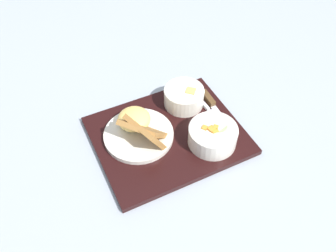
{
  "coord_description": "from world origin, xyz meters",
  "views": [
    {
      "loc": [
        0.25,
        0.55,
        0.73
      ],
      "look_at": [
        0.0,
        0.0,
        0.04
      ],
      "focal_mm": 38.0,
      "sensor_mm": 36.0,
      "label": 1
    }
  ],
  "objects_px": {
    "plate_main": "(139,129)",
    "knife": "(212,104)",
    "bowl_soup": "(184,96)",
    "spoon": "(207,108)",
    "bowl_salad": "(213,135)"
  },
  "relations": [
    {
      "from": "bowl_salad",
      "to": "plate_main",
      "type": "xyz_separation_m",
      "value": [
        0.16,
        -0.1,
        -0.01
      ]
    },
    {
      "from": "knife",
      "to": "spoon",
      "type": "bearing_deg",
      "value": -68.95
    },
    {
      "from": "bowl_salad",
      "to": "plate_main",
      "type": "height_order",
      "value": "plate_main"
    },
    {
      "from": "plate_main",
      "to": "knife",
      "type": "relative_size",
      "value": 1.0
    },
    {
      "from": "bowl_soup",
      "to": "spoon",
      "type": "distance_m",
      "value": 0.07
    },
    {
      "from": "knife",
      "to": "bowl_soup",
      "type": "bearing_deg",
      "value": -119.76
    },
    {
      "from": "bowl_soup",
      "to": "spoon",
      "type": "relative_size",
      "value": 0.69
    },
    {
      "from": "bowl_soup",
      "to": "knife",
      "type": "distance_m",
      "value": 0.08
    },
    {
      "from": "bowl_salad",
      "to": "bowl_soup",
      "type": "bearing_deg",
      "value": -88.29
    },
    {
      "from": "bowl_soup",
      "to": "knife",
      "type": "relative_size",
      "value": 0.62
    },
    {
      "from": "spoon",
      "to": "bowl_salad",
      "type": "bearing_deg",
      "value": -27.61
    },
    {
      "from": "bowl_salad",
      "to": "bowl_soup",
      "type": "height_order",
      "value": "bowl_salad"
    },
    {
      "from": "plate_main",
      "to": "spoon",
      "type": "height_order",
      "value": "plate_main"
    },
    {
      "from": "bowl_salad",
      "to": "plate_main",
      "type": "bearing_deg",
      "value": -31.28
    },
    {
      "from": "bowl_soup",
      "to": "knife",
      "type": "height_order",
      "value": "bowl_soup"
    }
  ]
}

